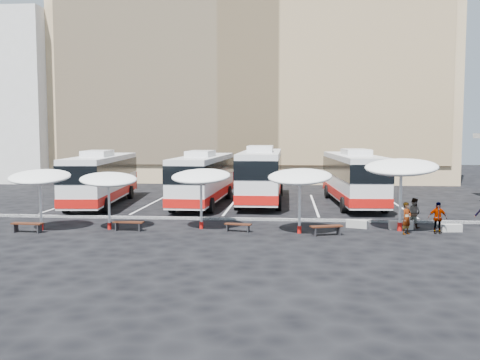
# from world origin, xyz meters

# --- Properties ---
(ground) EXTENTS (120.00, 120.00, 0.00)m
(ground) POSITION_xyz_m (0.00, 0.00, 0.00)
(ground) COLOR black
(ground) RESTS_ON ground
(sandstone_building) EXTENTS (42.00, 18.25, 29.60)m
(sandstone_building) POSITION_xyz_m (0.00, 31.87, 12.63)
(sandstone_building) COLOR tan
(sandstone_building) RESTS_ON ground
(apartment_block) EXTENTS (14.00, 14.00, 18.00)m
(apartment_block) POSITION_xyz_m (-28.00, 28.00, 9.00)
(apartment_block) COLOR silver
(apartment_block) RESTS_ON ground
(curb_divider) EXTENTS (34.00, 0.25, 0.15)m
(curb_divider) POSITION_xyz_m (0.00, 0.50, 0.07)
(curb_divider) COLOR black
(curb_divider) RESTS_ON ground
(bay_lines) EXTENTS (24.15, 12.00, 0.01)m
(bay_lines) POSITION_xyz_m (0.00, 8.00, 0.01)
(bay_lines) COLOR white
(bay_lines) RESTS_ON ground
(bus_0) EXTENTS (3.80, 12.76, 3.99)m
(bus_0) POSITION_xyz_m (-9.39, 6.52, 2.04)
(bus_0) COLOR white
(bus_0) RESTS_ON ground
(bus_1) EXTENTS (3.28, 12.60, 3.97)m
(bus_1) POSITION_xyz_m (-2.05, 7.26, 2.03)
(bus_1) COLOR white
(bus_1) RESTS_ON ground
(bus_2) EXTENTS (3.18, 13.52, 4.29)m
(bus_2) POSITION_xyz_m (2.05, 9.19, 2.19)
(bus_2) COLOR white
(bus_2) RESTS_ON ground
(bus_3) EXTENTS (3.58, 13.00, 4.08)m
(bus_3) POSITION_xyz_m (8.78, 8.36, 2.08)
(bus_3) COLOR white
(bus_3) RESTS_ON ground
(sunshade_0) EXTENTS (3.70, 3.73, 3.36)m
(sunshade_0) POSITION_xyz_m (-9.12, -3.73, 2.86)
(sunshade_0) COLOR white
(sunshade_0) RESTS_ON ground
(sunshade_1) EXTENTS (4.01, 4.03, 3.19)m
(sunshade_1) POSITION_xyz_m (-5.54, -3.21, 2.71)
(sunshade_1) COLOR white
(sunshade_1) RESTS_ON ground
(sunshade_2) EXTENTS (3.62, 3.66, 3.36)m
(sunshade_2) POSITION_xyz_m (-0.62, -2.54, 2.86)
(sunshade_2) COLOR white
(sunshade_2) RESTS_ON ground
(sunshade_3) EXTENTS (3.97, 4.00, 3.47)m
(sunshade_3) POSITION_xyz_m (4.68, -3.40, 2.95)
(sunshade_3) COLOR white
(sunshade_3) RESTS_ON ground
(sunshade_4) EXTENTS (4.91, 4.94, 3.99)m
(sunshade_4) POSITION_xyz_m (10.04, -2.21, 3.39)
(sunshade_4) COLOR white
(sunshade_4) RESTS_ON ground
(wood_bench_0) EXTENTS (1.69, 0.53, 0.51)m
(wood_bench_0) POSITION_xyz_m (-9.51, -4.49, 0.39)
(wood_bench_0) COLOR black
(wood_bench_0) RESTS_ON ground
(wood_bench_1) EXTENTS (1.66, 0.53, 0.50)m
(wood_bench_1) POSITION_xyz_m (-4.39, -3.51, 0.38)
(wood_bench_1) COLOR black
(wood_bench_1) RESTS_ON ground
(wood_bench_2) EXTENTS (1.47, 0.61, 0.44)m
(wood_bench_2) POSITION_xyz_m (1.46, -3.28, 0.33)
(wood_bench_2) COLOR black
(wood_bench_2) RESTS_ON ground
(wood_bench_3) EXTENTS (1.72, 0.96, 0.51)m
(wood_bench_3) POSITION_xyz_m (6.04, -3.92, 0.39)
(wood_bench_3) COLOR black
(wood_bench_3) RESTS_ON ground
(conc_bench_0) EXTENTS (1.21, 0.78, 0.43)m
(conc_bench_0) POSITION_xyz_m (7.88, -1.50, 0.22)
(conc_bench_0) COLOR gray
(conc_bench_0) RESTS_ON ground
(conc_bench_1) EXTENTS (1.26, 0.46, 0.47)m
(conc_bench_1) POSITION_xyz_m (10.19, -1.75, 0.23)
(conc_bench_1) COLOR gray
(conc_bench_1) RESTS_ON ground
(conc_bench_2) EXTENTS (1.09, 0.47, 0.40)m
(conc_bench_2) POSITION_xyz_m (12.71, -2.22, 0.20)
(conc_bench_2) COLOR gray
(conc_bench_2) RESTS_ON ground
(passenger_0) EXTENTS (0.72, 0.70, 1.66)m
(passenger_0) POSITION_xyz_m (10.18, -3.21, 0.83)
(passenger_0) COLOR black
(passenger_0) RESTS_ON ground
(passenger_1) EXTENTS (1.01, 1.00, 1.65)m
(passenger_1) POSITION_xyz_m (11.01, -1.20, 0.82)
(passenger_1) COLOR black
(passenger_1) RESTS_ON ground
(passenger_2) EXTENTS (0.97, 0.41, 1.65)m
(passenger_2) POSITION_xyz_m (11.81, -2.84, 0.83)
(passenger_2) COLOR black
(passenger_2) RESTS_ON ground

